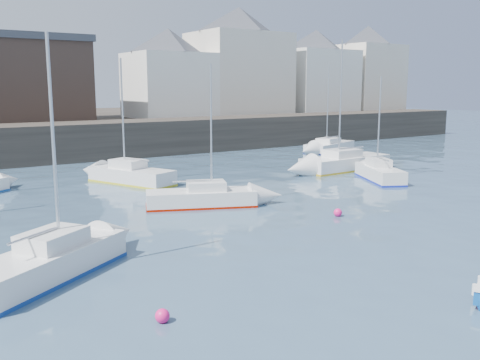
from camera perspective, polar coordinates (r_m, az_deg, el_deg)
water at (r=17.71m, az=22.57°, el=-10.39°), size 220.00×220.00×0.00m
quay_wall at (r=46.38m, az=-16.08°, el=4.07°), size 90.00×5.00×3.00m
land_strip at (r=63.71m, az=-21.10°, el=5.19°), size 90.00×32.00×2.80m
bldg_east_a at (r=61.38m, az=-0.10°, el=12.62°), size 13.36×13.36×11.80m
bldg_east_b at (r=67.70m, az=8.06°, el=11.48°), size 11.88×11.88×9.95m
bldg_east_c at (r=74.01m, az=13.38°, el=11.56°), size 11.14×11.14×10.95m
bldg_east_d at (r=56.38m, az=-7.59°, el=11.31°), size 11.14×11.14×8.95m
sailboat_a at (r=17.90m, az=-19.78°, el=-8.20°), size 5.86×4.74×7.54m
sailboat_b at (r=26.81m, az=-4.11°, el=-1.85°), size 5.70×3.74×7.02m
sailboat_c at (r=35.30m, az=14.66°, el=0.77°), size 3.67×5.16×6.56m
sailboat_d at (r=39.12m, az=11.13°, el=1.85°), size 7.25×2.60×9.13m
sailboat_f at (r=33.75m, az=-11.54°, el=0.54°), size 3.96×6.14×7.63m
sailboat_g at (r=50.47m, az=9.53°, el=3.57°), size 6.61×3.92×7.97m
buoy_near at (r=14.22m, az=-8.27°, el=-14.78°), size 0.38×0.38×0.38m
buoy_mid at (r=25.20m, az=10.38°, el=-3.83°), size 0.39×0.39×0.39m
buoy_far at (r=27.83m, az=-5.54°, el=-2.40°), size 0.42×0.42×0.42m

